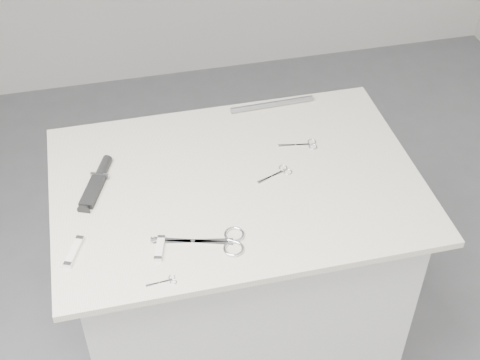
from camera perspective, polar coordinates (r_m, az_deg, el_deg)
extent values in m
cube|color=silver|center=(2.16, -0.25, -9.37)|extent=(0.90, 0.60, 0.90)
cube|color=beige|center=(1.83, -0.30, -0.30)|extent=(1.00, 0.70, 0.02)
cube|color=silver|center=(1.66, -4.05, -5.24)|extent=(0.20, 0.08, 0.00)
cylinder|color=silver|center=(1.66, -4.05, -5.21)|extent=(0.01, 0.01, 0.01)
torus|color=silver|center=(1.67, -0.50, -4.67)|extent=(0.05, 0.05, 0.01)
torus|color=silver|center=(1.64, -0.55, -5.87)|extent=(0.05, 0.05, 0.01)
cube|color=silver|center=(1.83, 2.71, 0.31)|extent=(0.09, 0.05, 0.00)
cylinder|color=silver|center=(1.83, 2.71, 0.33)|extent=(0.01, 0.01, 0.00)
torus|color=silver|center=(1.86, 3.69, 1.06)|extent=(0.02, 0.02, 0.00)
torus|color=silver|center=(1.85, 4.11, 0.69)|extent=(0.02, 0.02, 0.00)
cube|color=silver|center=(1.94, 4.75, 2.99)|extent=(0.10, 0.03, 0.00)
cylinder|color=silver|center=(1.94, 4.75, 3.01)|extent=(0.01, 0.01, 0.00)
torus|color=silver|center=(1.96, 6.15, 3.27)|extent=(0.03, 0.03, 0.00)
torus|color=silver|center=(1.94, 6.25, 2.84)|extent=(0.03, 0.03, 0.00)
cube|color=silver|center=(1.58, -6.90, -8.71)|extent=(0.06, 0.01, 0.00)
cylinder|color=silver|center=(1.58, -6.90, -8.69)|extent=(0.00, 0.00, 0.00)
torus|color=silver|center=(1.59, -5.83, -8.26)|extent=(0.02, 0.02, 0.00)
torus|color=silver|center=(1.58, -5.71, -8.66)|extent=(0.02, 0.02, 0.00)
cube|color=black|center=(1.82, -12.45, -0.95)|extent=(0.08, 0.13, 0.01)
cube|color=gray|center=(1.86, -11.88, 0.33)|extent=(0.04, 0.02, 0.02)
cylinder|color=black|center=(1.89, -11.54, 1.05)|extent=(0.05, 0.08, 0.02)
cube|color=silver|center=(1.68, -13.98, -5.93)|extent=(0.05, 0.10, 0.01)
cube|color=silver|center=(1.70, -13.49, -4.88)|extent=(0.02, 0.02, 0.01)
cube|color=silver|center=(1.65, -14.50, -7.01)|extent=(0.02, 0.02, 0.01)
cube|color=silver|center=(1.65, -6.87, -5.82)|extent=(0.04, 0.08, 0.01)
cube|color=silver|center=(1.67, -6.71, -4.94)|extent=(0.02, 0.01, 0.01)
cube|color=silver|center=(1.63, -7.02, -6.71)|extent=(0.02, 0.01, 0.01)
cylinder|color=gray|center=(2.09, 2.74, 6.47)|extent=(0.26, 0.03, 0.02)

